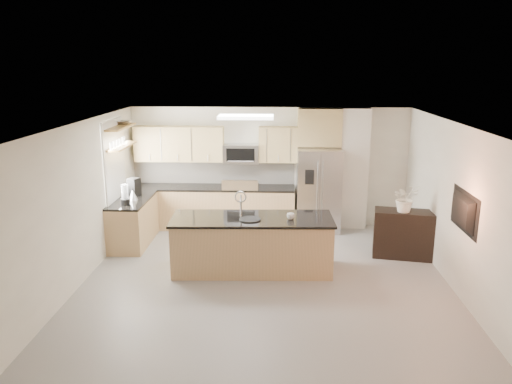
{
  "coord_description": "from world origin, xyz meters",
  "views": [
    {
      "loc": [
        0.18,
        -7.49,
        3.49
      ],
      "look_at": [
        -0.2,
        1.3,
        1.23
      ],
      "focal_mm": 35.0,
      "sensor_mm": 36.0,
      "label": 1
    }
  ],
  "objects_px": {
    "island": "(252,244)",
    "kettle": "(133,195)",
    "cup": "(291,216)",
    "bowl": "(124,122)",
    "blender": "(125,196)",
    "coffee_maker": "(134,187)",
    "television": "(459,211)",
    "microwave": "(241,154)",
    "credenza": "(404,234)",
    "flower_vase": "(406,191)",
    "platter": "(250,219)",
    "range": "(241,207)",
    "refrigerator": "(318,190)"
  },
  "relations": [
    {
      "from": "blender",
      "to": "bowl",
      "type": "bearing_deg",
      "value": 102.36
    },
    {
      "from": "kettle",
      "to": "flower_vase",
      "type": "height_order",
      "value": "flower_vase"
    },
    {
      "from": "island",
      "to": "flower_vase",
      "type": "relative_size",
      "value": 3.62
    },
    {
      "from": "kettle",
      "to": "island",
      "type": "bearing_deg",
      "value": -25.92
    },
    {
      "from": "platter",
      "to": "blender",
      "type": "distance_m",
      "value": 2.59
    },
    {
      "from": "range",
      "to": "cup",
      "type": "relative_size",
      "value": 8.92
    },
    {
      "from": "microwave",
      "to": "refrigerator",
      "type": "distance_m",
      "value": 1.82
    },
    {
      "from": "range",
      "to": "island",
      "type": "bearing_deg",
      "value": -81.15
    },
    {
      "from": "refrigerator",
      "to": "flower_vase",
      "type": "bearing_deg",
      "value": -47.68
    },
    {
      "from": "cup",
      "to": "bowl",
      "type": "relative_size",
      "value": 0.32
    },
    {
      "from": "credenza",
      "to": "platter",
      "type": "distance_m",
      "value": 2.99
    },
    {
      "from": "credenza",
      "to": "bowl",
      "type": "distance_m",
      "value": 5.8
    },
    {
      "from": "platter",
      "to": "coffee_maker",
      "type": "bearing_deg",
      "value": 146.3
    },
    {
      "from": "blender",
      "to": "kettle",
      "type": "xyz_separation_m",
      "value": [
        0.05,
        0.33,
        -0.07
      ]
    },
    {
      "from": "range",
      "to": "island",
      "type": "relative_size",
      "value": 0.41
    },
    {
      "from": "range",
      "to": "kettle",
      "type": "height_order",
      "value": "kettle"
    },
    {
      "from": "credenza",
      "to": "range",
      "type": "bearing_deg",
      "value": 163.48
    },
    {
      "from": "range",
      "to": "platter",
      "type": "relative_size",
      "value": 3.14
    },
    {
      "from": "microwave",
      "to": "island",
      "type": "relative_size",
      "value": 0.27
    },
    {
      "from": "range",
      "to": "cup",
      "type": "height_order",
      "value": "range"
    },
    {
      "from": "kettle",
      "to": "coffee_maker",
      "type": "bearing_deg",
      "value": 101.7
    },
    {
      "from": "bowl",
      "to": "television",
      "type": "xyz_separation_m",
      "value": [
        5.76,
        -2.44,
        -1.04
      ]
    },
    {
      "from": "platter",
      "to": "television",
      "type": "bearing_deg",
      "value": -12.31
    },
    {
      "from": "kettle",
      "to": "television",
      "type": "xyz_separation_m",
      "value": [
        5.54,
        -1.97,
        0.32
      ]
    },
    {
      "from": "refrigerator",
      "to": "blender",
      "type": "relative_size",
      "value": 4.52
    },
    {
      "from": "refrigerator",
      "to": "coffee_maker",
      "type": "relative_size",
      "value": 5.0
    },
    {
      "from": "bowl",
      "to": "island",
      "type": "bearing_deg",
      "value": -31.97
    },
    {
      "from": "island",
      "to": "flower_vase",
      "type": "height_order",
      "value": "flower_vase"
    },
    {
      "from": "kettle",
      "to": "bowl",
      "type": "bearing_deg",
      "value": 115.57
    },
    {
      "from": "island",
      "to": "bowl",
      "type": "distance_m",
      "value": 3.62
    },
    {
      "from": "kettle",
      "to": "flower_vase",
      "type": "distance_m",
      "value": 5.15
    },
    {
      "from": "range",
      "to": "credenza",
      "type": "xyz_separation_m",
      "value": [
        3.14,
        -1.57,
        -0.03
      ]
    },
    {
      "from": "island",
      "to": "kettle",
      "type": "distance_m",
      "value": 2.71
    },
    {
      "from": "microwave",
      "to": "flower_vase",
      "type": "bearing_deg",
      "value": -29.43
    },
    {
      "from": "coffee_maker",
      "to": "credenza",
      "type": "bearing_deg",
      "value": -8.24
    },
    {
      "from": "coffee_maker",
      "to": "television",
      "type": "height_order",
      "value": "television"
    },
    {
      "from": "platter",
      "to": "bowl",
      "type": "bearing_deg",
      "value": 145.86
    },
    {
      "from": "range",
      "to": "blender",
      "type": "distance_m",
      "value": 2.62
    },
    {
      "from": "island",
      "to": "bowl",
      "type": "bearing_deg",
      "value": 146.0
    },
    {
      "from": "microwave",
      "to": "kettle",
      "type": "bearing_deg",
      "value": -147.85
    },
    {
      "from": "refrigerator",
      "to": "kettle",
      "type": "relative_size",
      "value": 7.5
    },
    {
      "from": "bowl",
      "to": "flower_vase",
      "type": "distance_m",
      "value": 5.54
    },
    {
      "from": "cup",
      "to": "platter",
      "type": "relative_size",
      "value": 0.35
    },
    {
      "from": "microwave",
      "to": "credenza",
      "type": "height_order",
      "value": "microwave"
    },
    {
      "from": "refrigerator",
      "to": "bowl",
      "type": "height_order",
      "value": "bowl"
    },
    {
      "from": "microwave",
      "to": "television",
      "type": "height_order",
      "value": "microwave"
    },
    {
      "from": "platter",
      "to": "kettle",
      "type": "bearing_deg",
      "value": 151.5
    },
    {
      "from": "island",
      "to": "coffee_maker",
      "type": "height_order",
      "value": "island"
    },
    {
      "from": "credenza",
      "to": "platter",
      "type": "relative_size",
      "value": 3.06
    },
    {
      "from": "flower_vase",
      "to": "platter",
      "type": "bearing_deg",
      "value": -163.76
    }
  ]
}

